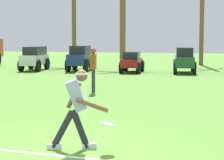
% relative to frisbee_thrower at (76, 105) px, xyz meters
% --- Properties ---
extents(ground_plane, '(80.00, 80.00, 0.00)m').
position_rel_frisbee_thrower_xyz_m(ground_plane, '(-0.18, -0.28, -0.80)').
color(ground_plane, '#588D32').
extents(field_line_paint, '(24.70, 2.31, 0.01)m').
position_rel_frisbee_thrower_xyz_m(field_line_paint, '(-0.18, -0.49, -0.80)').
color(field_line_paint, white).
rests_on(field_line_paint, ground_plane).
extents(frisbee_thrower, '(1.12, 0.47, 1.42)m').
position_rel_frisbee_thrower_xyz_m(frisbee_thrower, '(0.00, 0.00, 0.00)').
color(frisbee_thrower, '#23232D').
rests_on(frisbee_thrower, ground_plane).
extents(frisbee_in_flight, '(0.33, 0.33, 0.07)m').
position_rel_frisbee_thrower_xyz_m(frisbee_in_flight, '(0.59, -0.04, -0.32)').
color(frisbee_in_flight, white).
extents(teammate_near_sideline, '(0.26, 0.50, 1.56)m').
position_rel_frisbee_thrower_xyz_m(teammate_near_sideline, '(-1.84, 7.39, 0.14)').
color(teammate_near_sideline, '#33333D').
rests_on(teammate_near_sideline, ground_plane).
extents(parked_car_slot_a, '(1.36, 2.48, 1.34)m').
position_rel_frisbee_thrower_xyz_m(parked_car_slot_a, '(-7.67, 15.54, -0.08)').
color(parked_car_slot_a, silver).
rests_on(parked_car_slot_a, ground_plane).
extents(parked_car_slot_b, '(1.35, 2.42, 1.40)m').
position_rel_frisbee_thrower_xyz_m(parked_car_slot_b, '(-5.04, 15.74, -0.06)').
color(parked_car_slot_b, navy).
rests_on(parked_car_slot_b, ground_plane).
extents(parked_car_slot_c, '(1.18, 2.24, 1.10)m').
position_rel_frisbee_thrower_xyz_m(parked_car_slot_c, '(-2.08, 15.59, -0.24)').
color(parked_car_slot_c, maroon).
rests_on(parked_car_slot_c, ground_plane).
extents(parked_car_slot_d, '(1.38, 2.49, 1.34)m').
position_rel_frisbee_thrower_xyz_m(parked_car_slot_d, '(0.66, 15.93, -0.08)').
color(parked_car_slot_d, '#235133').
rests_on(parked_car_slot_d, ground_plane).
extents(palm_tree_far_left, '(3.46, 3.55, 6.63)m').
position_rel_frisbee_thrower_xyz_m(palm_tree_far_left, '(-7.31, 21.54, 3.36)').
color(palm_tree_far_left, brown).
rests_on(palm_tree_far_left, ground_plane).
extents(palm_tree_left_of_centre, '(3.45, 3.24, 7.26)m').
position_rel_frisbee_thrower_xyz_m(palm_tree_left_of_centre, '(-3.65, 20.34, 3.36)').
color(palm_tree_left_of_centre, brown).
rests_on(palm_tree_left_of_centre, ground_plane).
extents(palm_tree_right_of_centre, '(3.24, 3.35, 5.69)m').
position_rel_frisbee_thrower_xyz_m(palm_tree_right_of_centre, '(1.29, 22.03, 2.69)').
color(palm_tree_right_of_centre, brown).
rests_on(palm_tree_right_of_centre, ground_plane).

